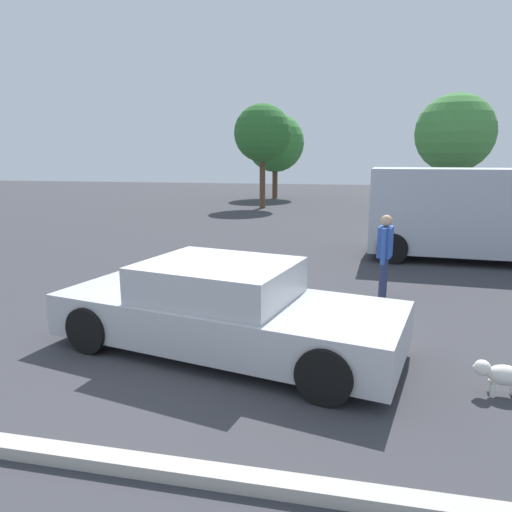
{
  "coord_description": "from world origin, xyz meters",
  "views": [
    {
      "loc": [
        1.89,
        -5.81,
        2.6
      ],
      "look_at": [
        0.23,
        2.05,
        0.9
      ],
      "focal_mm": 32.91,
      "sensor_mm": 36.0,
      "label": 1
    }
  ],
  "objects_px": {
    "dog": "(500,374)",
    "van_white": "(479,212)",
    "pedestrian": "(385,250)",
    "sedan_foreground": "(224,309)"
  },
  "relations": [
    {
      "from": "dog",
      "to": "pedestrian",
      "type": "relative_size",
      "value": 0.39
    },
    {
      "from": "sedan_foreground",
      "to": "dog",
      "type": "xyz_separation_m",
      "value": [
        3.33,
        -0.61,
        -0.32
      ]
    },
    {
      "from": "dog",
      "to": "sedan_foreground",
      "type": "bearing_deg",
      "value": -9.41
    },
    {
      "from": "dog",
      "to": "pedestrian",
      "type": "distance_m",
      "value": 3.75
    },
    {
      "from": "pedestrian",
      "to": "sedan_foreground",
      "type": "bearing_deg",
      "value": -117.17
    },
    {
      "from": "pedestrian",
      "to": "van_white",
      "type": "bearing_deg",
      "value": 68.17
    },
    {
      "from": "dog",
      "to": "van_white",
      "type": "distance_m",
      "value": 7.66
    },
    {
      "from": "van_white",
      "to": "pedestrian",
      "type": "relative_size",
      "value": 3.46
    },
    {
      "from": "dog",
      "to": "pedestrian",
      "type": "height_order",
      "value": "pedestrian"
    },
    {
      "from": "sedan_foreground",
      "to": "dog",
      "type": "bearing_deg",
      "value": 2.06
    }
  ]
}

